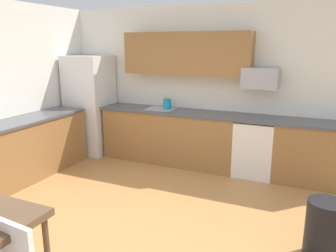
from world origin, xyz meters
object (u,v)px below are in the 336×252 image
oven_range (255,147)px  kettle (167,105)px  trash_bin (324,230)px  refrigerator (90,105)px  microwave (260,78)px

oven_range → kettle: size_ratio=4.55×
kettle → trash_bin: bearing=-37.8°
refrigerator → trash_bin: 4.55m
microwave → kettle: (-1.56, -0.05, -0.52)m
trash_bin → kettle: (-2.55, 1.98, 0.72)m
kettle → refrigerator: bearing=-175.2°
refrigerator → trash_bin: refrigerator is taller
trash_bin → kettle: bearing=142.2°
trash_bin → microwave: bearing=116.1°
oven_range → kettle: bearing=178.2°
oven_range → microwave: microwave is taller
oven_range → kettle: (-1.56, 0.05, 0.56)m
microwave → kettle: bearing=-178.2°
refrigerator → microwave: refrigerator is taller
oven_range → trash_bin: size_ratio=1.52×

